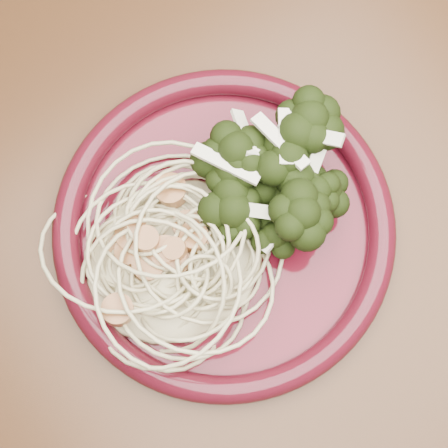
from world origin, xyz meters
TOP-DOWN VIEW (x-y plane):
  - dining_table at (0.00, 0.00)m, footprint 1.20×0.80m
  - dinner_plate at (-0.06, -0.04)m, footprint 0.27×0.27m
  - spaghetti_pile at (-0.11, -0.04)m, footprint 0.14×0.13m
  - scallop_cluster at (-0.11, -0.04)m, footprint 0.12×0.12m
  - broccoli_pile at (-0.01, -0.04)m, footprint 0.10×0.16m
  - onion_garnish at (-0.01, -0.04)m, footprint 0.07×0.10m

SIDE VIEW (x-z plane):
  - dining_table at x=0.00m, z-range 0.28..1.03m
  - dinner_plate at x=-0.06m, z-range 0.75..0.77m
  - spaghetti_pile at x=-0.11m, z-range 0.76..0.79m
  - broccoli_pile at x=-0.01m, z-range 0.76..0.81m
  - scallop_cluster at x=-0.11m, z-range 0.79..0.83m
  - onion_garnish at x=-0.01m, z-range 0.79..0.84m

